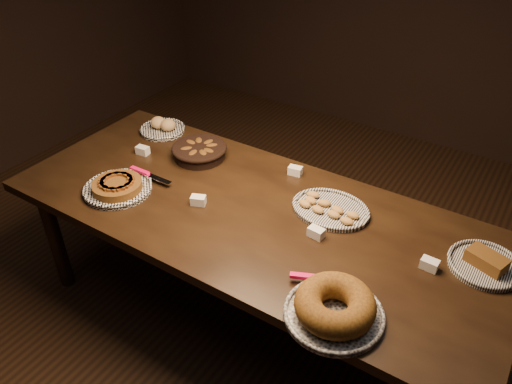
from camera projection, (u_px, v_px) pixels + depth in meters
The scene contains 9 objects.
ground at pixel (252, 316), 2.79m from camera, with size 5.00×5.00×0.00m, color black.
buffet_table at pixel (251, 222), 2.40m from camera, with size 2.40×1.00×0.75m.
apple_tart_plate at pixel (118, 187), 2.48m from camera, with size 0.37×0.35×0.06m.
madeleine_platter at pixel (330, 209), 2.34m from camera, with size 0.37×0.30×0.04m.
bundt_cake_plate at pixel (334, 307), 1.80m from camera, with size 0.42×0.38×0.12m.
croissant_basket at pixel (199, 150), 2.73m from camera, with size 0.32×0.32×0.08m.
bread_roll_plate at pixel (163, 127), 2.98m from camera, with size 0.27×0.27×0.08m.
loaf_plate at pixel (485, 263), 2.03m from camera, with size 0.30×0.30×0.07m.
tent_cards at pixel (267, 199), 2.39m from camera, with size 1.69×0.54×0.04m.
Camera 1 is at (1.04, -1.57, 2.18)m, focal length 35.00 mm.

